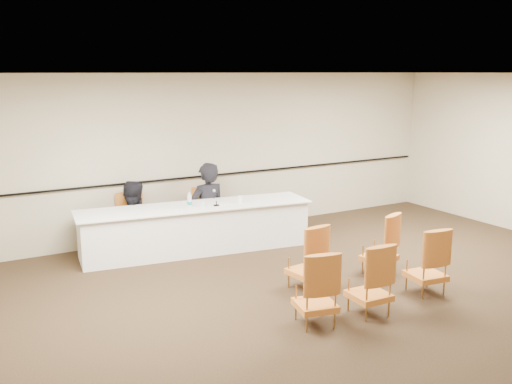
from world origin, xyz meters
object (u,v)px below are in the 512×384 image
(water_bottle, at_px, (190,200))
(aud_chair_front_mid, at_px, (307,257))
(aud_chair_back_right, at_px, (426,260))
(panel_table, at_px, (196,228))
(microphone, at_px, (216,198))
(drinking_glass, at_px, (203,204))
(panelist_main_chair, at_px, (208,214))
(panelist_second, at_px, (132,230))
(aud_chair_back_left, at_px, (315,287))
(aud_chair_back_mid, at_px, (369,278))
(panelist_main, at_px, (208,216))
(coffee_cup, at_px, (240,199))
(aud_chair_front_right, at_px, (380,243))
(panelist_second_chair, at_px, (132,222))

(water_bottle, bearing_deg, aud_chair_front_mid, -71.41)
(water_bottle, relative_size, aud_chair_back_right, 0.27)
(panel_table, distance_m, microphone, 0.64)
(drinking_glass, bearing_deg, aud_chair_front_mid, -76.13)
(panelist_main_chair, xyz_separation_m, drinking_glass, (-0.37, -0.64, 0.37))
(panelist_second, distance_m, aud_chair_back_left, 4.22)
(drinking_glass, height_order, aud_chair_back_mid, aud_chair_back_mid)
(panel_table, relative_size, panelist_main, 2.04)
(drinking_glass, relative_size, aud_chair_back_right, 0.11)
(coffee_cup, bearing_deg, panelist_main_chair, 112.34)
(panelist_second, distance_m, aud_chair_back_right, 4.96)
(panel_table, relative_size, water_bottle, 15.72)
(aud_chair_front_mid, height_order, aud_chair_front_right, same)
(panelist_main, distance_m, coffee_cup, 0.87)
(panel_table, distance_m, coffee_cup, 0.90)
(aud_chair_back_right, bearing_deg, aud_chair_back_left, -170.24)
(aud_chair_back_right, bearing_deg, panel_table, 128.53)
(aud_chair_front_mid, xyz_separation_m, aud_chair_front_right, (1.32, -0.02, 0.00))
(microphone, relative_size, aud_chair_front_mid, 0.28)
(aud_chair_back_mid, bearing_deg, water_bottle, 107.81)
(panelist_main_chair, bearing_deg, microphone, -95.03)
(microphone, relative_size, drinking_glass, 2.64)
(aud_chair_back_mid, bearing_deg, panel_table, 105.55)
(panelist_main_chair, distance_m, panelist_second_chair, 1.37)
(panelist_second, bearing_deg, water_bottle, 154.30)
(panelist_main_chair, relative_size, aud_chair_front_mid, 1.00)
(panelist_second_chair, distance_m, microphone, 1.56)
(aud_chair_back_mid, bearing_deg, panelist_second_chair, 114.57)
(coffee_cup, height_order, aud_chair_back_mid, aud_chair_back_mid)
(microphone, bearing_deg, water_bottle, 173.60)
(panelist_main, distance_m, aud_chair_back_left, 3.94)
(panelist_second, bearing_deg, aud_chair_front_mid, 135.57)
(panelist_main_chair, height_order, water_bottle, water_bottle)
(panel_table, height_order, water_bottle, water_bottle)
(panelist_main, bearing_deg, aud_chair_front_mid, 89.26)
(coffee_cup, xyz_separation_m, aud_chair_front_right, (1.22, -2.21, -0.38))
(aud_chair_back_mid, bearing_deg, aud_chair_front_mid, 101.76)
(panelist_main, distance_m, aud_chair_back_mid, 4.03)
(aud_chair_back_mid, bearing_deg, drinking_glass, 104.53)
(aud_chair_back_right, bearing_deg, panelist_main_chair, 119.31)
(panelist_main_chair, xyz_separation_m, aud_chair_back_left, (-0.39, -3.92, 0.00))
(panel_table, distance_m, aud_chair_front_right, 3.11)
(panelist_main_chair, distance_m, aud_chair_back_left, 3.94)
(panelist_main_chair, bearing_deg, panelist_main, 0.00)
(aud_chair_back_mid, bearing_deg, aud_chair_back_right, 10.00)
(panelist_second_chair, height_order, aud_chair_back_right, same)
(panel_table, height_order, aud_chair_back_mid, aud_chair_back_mid)
(microphone, xyz_separation_m, aud_chair_back_left, (-0.23, -3.21, -0.45))
(panelist_second, bearing_deg, aud_chair_front_right, 151.64)
(panelist_second, distance_m, coffee_cup, 1.95)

